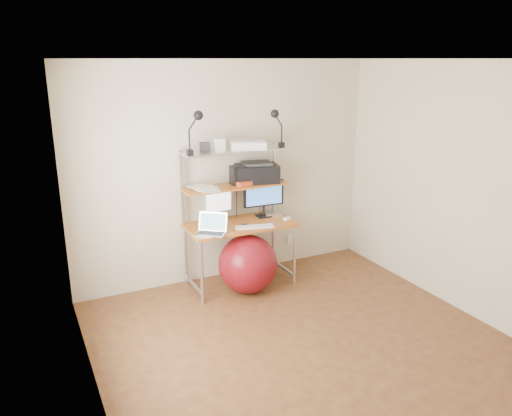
{
  "coord_description": "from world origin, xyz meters",
  "views": [
    {
      "loc": [
        -2.17,
        -3.36,
        2.5
      ],
      "look_at": [
        0.06,
        1.15,
        0.99
      ],
      "focal_mm": 35.0,
      "sensor_mm": 36.0,
      "label": 1
    }
  ],
  "objects_px": {
    "monitor_black": "(264,196)",
    "exercise_ball": "(248,264)",
    "monitor_silver": "(218,203)",
    "laptop": "(212,229)",
    "printer": "(256,172)"
  },
  "relations": [
    {
      "from": "printer",
      "to": "exercise_ball",
      "type": "distance_m",
      "value": 1.04
    },
    {
      "from": "monitor_silver",
      "to": "exercise_ball",
      "type": "distance_m",
      "value": 0.75
    },
    {
      "from": "monitor_black",
      "to": "laptop",
      "type": "xyz_separation_m",
      "value": [
        -0.76,
        -0.29,
        -0.2
      ]
    },
    {
      "from": "monitor_silver",
      "to": "printer",
      "type": "distance_m",
      "value": 0.57
    },
    {
      "from": "monitor_black",
      "to": "exercise_ball",
      "type": "height_order",
      "value": "monitor_black"
    },
    {
      "from": "monitor_black",
      "to": "printer",
      "type": "xyz_separation_m",
      "value": [
        -0.07,
        0.04,
        0.27
      ]
    },
    {
      "from": "monitor_silver",
      "to": "monitor_black",
      "type": "bearing_deg",
      "value": -17.3
    },
    {
      "from": "monitor_black",
      "to": "laptop",
      "type": "relative_size",
      "value": 1.27
    },
    {
      "from": "printer",
      "to": "exercise_ball",
      "type": "xyz_separation_m",
      "value": [
        -0.29,
        -0.37,
        -0.93
      ]
    },
    {
      "from": "laptop",
      "to": "exercise_ball",
      "type": "relative_size",
      "value": 0.59
    },
    {
      "from": "monitor_black",
      "to": "printer",
      "type": "bearing_deg",
      "value": 151.27
    },
    {
      "from": "laptop",
      "to": "printer",
      "type": "relative_size",
      "value": 0.71
    },
    {
      "from": "monitor_silver",
      "to": "laptop",
      "type": "xyz_separation_m",
      "value": [
        -0.2,
        -0.31,
        -0.18
      ]
    },
    {
      "from": "monitor_silver",
      "to": "laptop",
      "type": "bearing_deg",
      "value": -137.94
    },
    {
      "from": "monitor_silver",
      "to": "printer",
      "type": "bearing_deg",
      "value": -12.46
    }
  ]
}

